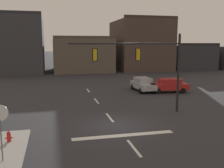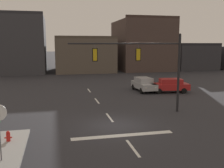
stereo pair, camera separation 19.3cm
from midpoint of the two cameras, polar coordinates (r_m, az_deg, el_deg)
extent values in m
plane|color=#2B2B30|center=(17.91, 0.58, -9.22)|extent=(400.00, 400.00, 0.00)
cube|color=silver|center=(16.08, 2.30, -11.34)|extent=(6.40, 0.50, 0.01)
cube|color=silver|center=(14.30, 4.50, -14.00)|extent=(0.16, 2.40, 0.01)
cube|color=silver|center=(19.77, -0.81, -7.46)|extent=(0.16, 2.40, 0.01)
cube|color=silver|center=(25.49, -3.70, -3.78)|extent=(0.16, 2.40, 0.01)
cube|color=silver|center=(31.31, -5.51, -1.44)|extent=(0.16, 2.40, 0.01)
cylinder|color=black|center=(21.68, 14.29, 2.17)|extent=(0.20, 0.20, 6.28)
cylinder|color=black|center=(20.25, 2.72, 8.99)|extent=(8.87, 0.87, 0.12)
sphere|color=black|center=(21.56, 14.62, 10.62)|extent=(0.18, 0.18, 0.18)
cylinder|color=#56565B|center=(20.47, 5.56, 8.29)|extent=(0.03, 0.03, 0.35)
cube|color=gold|center=(20.49, 5.54, 6.55)|extent=(0.32, 0.26, 0.90)
sphere|color=red|center=(20.61, 5.46, 7.34)|extent=(0.20, 0.20, 0.20)
sphere|color=#2D2314|center=(20.61, 5.45, 6.56)|extent=(0.20, 0.20, 0.20)
sphere|color=black|center=(20.63, 5.44, 5.78)|extent=(0.20, 0.20, 0.20)
cube|color=black|center=(20.47, 5.55, 6.54)|extent=(0.42, 0.07, 1.02)
cylinder|color=#56565B|center=(19.93, -4.13, 8.30)|extent=(0.03, 0.03, 0.35)
cube|color=gold|center=(19.95, -4.11, 6.51)|extent=(0.32, 0.26, 0.90)
sphere|color=red|center=(20.07, -4.14, 7.32)|extent=(0.20, 0.20, 0.20)
sphere|color=#2D2314|center=(20.08, -4.14, 6.52)|extent=(0.20, 0.20, 0.20)
sphere|color=black|center=(20.09, -4.13, 5.72)|extent=(0.20, 0.20, 0.20)
cube|color=black|center=(19.93, -4.10, 6.50)|extent=(0.42, 0.07, 1.02)
cylinder|color=#56565B|center=(13.22, -23.79, -11.70)|extent=(0.06, 0.06, 2.15)
cylinder|color=#B21414|center=(12.84, -24.16, -5.90)|extent=(0.68, 0.03, 0.68)
cube|color=#19592D|center=(12.94, -24.04, -7.85)|extent=(0.02, 0.64, 0.16)
cube|color=#9EA0A5|center=(30.92, 6.75, -0.28)|extent=(1.89, 4.43, 0.70)
cube|color=#9EA0A5|center=(30.97, 6.67, 0.91)|extent=(1.65, 2.49, 0.56)
cube|color=#2D3842|center=(30.26, 7.18, 0.68)|extent=(1.52, 0.28, 0.47)
cube|color=#2D3842|center=(32.05, 5.92, 1.15)|extent=(1.52, 0.25, 0.46)
cylinder|color=black|center=(29.98, 9.24, -1.36)|extent=(0.23, 0.64, 0.64)
cylinder|color=black|center=(29.35, 6.20, -1.51)|extent=(0.23, 0.64, 0.64)
cylinder|color=black|center=(32.62, 7.22, -0.50)|extent=(0.23, 0.64, 0.64)
cylinder|color=black|center=(32.04, 4.39, -0.62)|extent=(0.23, 0.64, 0.64)
sphere|color=silver|center=(29.14, 9.34, -0.79)|extent=(0.16, 0.16, 0.16)
sphere|color=silver|center=(28.70, 7.23, -0.89)|extent=(0.16, 0.16, 0.16)
cube|color=maroon|center=(32.93, 5.39, 0.43)|extent=(1.37, 0.07, 0.12)
cube|color=#A81E1E|center=(30.59, 12.28, -0.52)|extent=(4.62, 2.43, 0.70)
cube|color=#A81E1E|center=(30.54, 12.59, 0.65)|extent=(2.67, 1.95, 0.56)
cube|color=#2D3842|center=(30.33, 11.20, 0.60)|extent=(0.47, 1.54, 0.47)
cube|color=#2D3842|center=(30.91, 14.66, 0.63)|extent=(0.44, 1.54, 0.46)
cylinder|color=black|center=(29.46, 10.03, -1.56)|extent=(0.67, 0.31, 0.64)
cylinder|color=black|center=(31.08, 9.24, -1.00)|extent=(0.67, 0.31, 0.64)
cylinder|color=black|center=(30.32, 15.35, -1.45)|extent=(0.67, 0.31, 0.64)
cylinder|color=black|center=(31.90, 14.31, -0.91)|extent=(0.67, 0.31, 0.64)
sphere|color=silver|center=(29.47, 8.55, -0.67)|extent=(0.16, 0.16, 0.16)
sphere|color=silver|center=(30.58, 8.06, -0.32)|extent=(0.16, 0.16, 0.16)
cube|color=maroon|center=(31.28, 16.11, -0.32)|extent=(0.24, 1.36, 0.12)
cylinder|color=red|center=(15.79, -22.30, -11.16)|extent=(0.22, 0.22, 0.55)
cylinder|color=red|center=(15.88, -22.24, -12.10)|extent=(0.30, 0.30, 0.10)
sphere|color=red|center=(15.69, -22.37, -10.04)|extent=(0.20, 0.20, 0.20)
cylinder|color=red|center=(15.81, -22.85, -11.07)|extent=(0.10, 0.08, 0.08)
cylinder|color=red|center=(15.76, -21.76, -11.07)|extent=(0.10, 0.08, 0.08)
cube|color=#38383D|center=(54.59, -20.96, 8.08)|extent=(11.08, 12.31, 10.84)
cube|color=#2B2B30|center=(49.11, -22.26, 14.64)|extent=(11.08, 0.60, 0.50)
cube|color=brown|center=(55.15, -6.90, 6.41)|extent=(11.71, 13.62, 6.65)
cube|color=#493F35|center=(48.66, -6.12, 10.33)|extent=(11.71, 0.60, 0.50)
cube|color=#473833|center=(57.85, 6.20, 8.51)|extent=(11.03, 13.28, 10.65)
cube|color=#3A2B26|center=(52.18, 8.68, 14.58)|extent=(11.03, 0.60, 0.50)
cube|color=#2D2D33|center=(61.16, 16.25, 5.74)|extent=(9.13, 10.60, 5.35)
cube|color=black|center=(56.79, 18.87, 8.37)|extent=(9.13, 0.60, 0.50)
camera|label=1|loc=(0.10, -90.28, -0.04)|focal=41.06mm
camera|label=2|loc=(0.10, 89.72, 0.04)|focal=41.06mm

